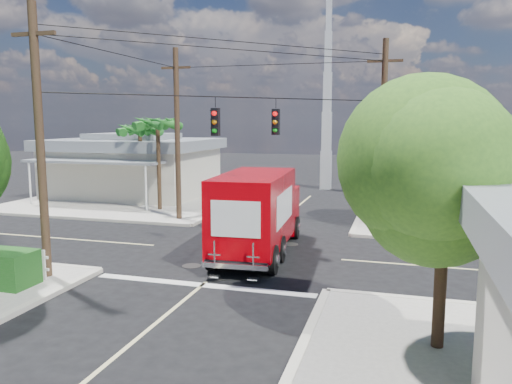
% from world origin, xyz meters
% --- Properties ---
extents(ground, '(120.00, 120.00, 0.00)m').
position_xyz_m(ground, '(0.00, 0.00, 0.00)').
color(ground, black).
rests_on(ground, ground).
extents(sidewalk_ne, '(14.12, 14.12, 0.14)m').
position_xyz_m(sidewalk_ne, '(10.88, 10.88, 0.07)').
color(sidewalk_ne, '#9B968C').
rests_on(sidewalk_ne, ground).
extents(sidewalk_nw, '(14.12, 14.12, 0.14)m').
position_xyz_m(sidewalk_nw, '(-10.88, 10.88, 0.07)').
color(sidewalk_nw, '#9B968C').
rests_on(sidewalk_nw, ground).
extents(road_markings, '(32.00, 32.00, 0.01)m').
position_xyz_m(road_markings, '(0.00, -1.47, 0.01)').
color(road_markings, beige).
rests_on(road_markings, ground).
extents(building_nw, '(10.80, 10.20, 4.30)m').
position_xyz_m(building_nw, '(-12.00, 12.46, 2.22)').
color(building_nw, beige).
rests_on(building_nw, sidewalk_nw).
extents(radio_tower, '(0.80, 0.80, 17.00)m').
position_xyz_m(radio_tower, '(0.50, 20.00, 5.64)').
color(radio_tower, silver).
rests_on(radio_tower, ground).
extents(tree_ne_front, '(4.21, 4.14, 6.66)m').
position_xyz_m(tree_ne_front, '(7.21, 6.76, 4.77)').
color(tree_ne_front, '#422D1C').
rests_on(tree_ne_front, sidewalk_ne).
extents(tree_ne_back, '(3.77, 3.66, 5.82)m').
position_xyz_m(tree_ne_back, '(9.81, 8.96, 4.19)').
color(tree_ne_back, '#422D1C').
rests_on(tree_ne_back, sidewalk_ne).
extents(tree_se, '(3.67, 3.54, 5.62)m').
position_xyz_m(tree_se, '(7.01, -7.24, 4.04)').
color(tree_se, '#422D1C').
rests_on(tree_se, sidewalk_se).
extents(palm_nw_front, '(3.01, 3.08, 5.59)m').
position_xyz_m(palm_nw_front, '(-7.50, 7.50, 5.04)').
color(palm_nw_front, '#422D1C').
rests_on(palm_nw_front, sidewalk_nw).
extents(palm_nw_back, '(3.01, 3.08, 5.19)m').
position_xyz_m(palm_nw_back, '(-9.50, 9.00, 4.67)').
color(palm_nw_back, '#422D1C').
rests_on(palm_nw_back, sidewalk_nw).
extents(utility_poles, '(12.00, 10.68, 9.00)m').
position_xyz_m(utility_poles, '(-1.58, 1.60, 4.67)').
color(utility_poles, '#473321').
rests_on(utility_poles, ground).
extents(vending_boxes, '(1.90, 0.50, 1.10)m').
position_xyz_m(vending_boxes, '(6.50, 6.20, 0.69)').
color(vending_boxes, '#B01C1E').
rests_on(vending_boxes, sidewalk_ne).
extents(delivery_truck, '(2.85, 7.76, 3.30)m').
position_xyz_m(delivery_truck, '(0.67, -0.02, 1.68)').
color(delivery_truck, black).
rests_on(delivery_truck, ground).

